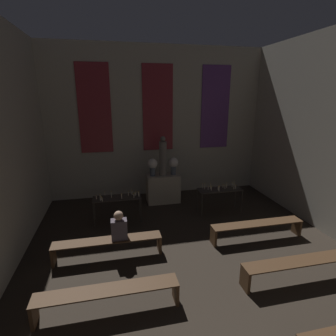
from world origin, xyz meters
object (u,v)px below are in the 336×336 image
altar (163,188)px  pew_third_left (108,295)px  statue (163,157)px  candle_rack_right (220,191)px  pew_back_left (108,244)px  flower_vase_left (152,165)px  flower_vase_right (173,164)px  pew_back_right (257,227)px  person_seated (119,227)px  candle_rack_left (117,200)px  pew_third_right (300,265)px

altar → pew_third_left: altar is taller
statue → candle_rack_right: statue is taller
candle_rack_right → pew_third_left: bearing=-135.5°
altar → pew_back_left: (-1.89, -2.98, -0.14)m
pew_back_left → altar: bearing=57.6°
altar → candle_rack_right: 2.00m
altar → flower_vase_left: flower_vase_left is taller
altar → flower_vase_right: bearing=0.0°
flower_vase_right → pew_third_left: flower_vase_right is taller
pew_third_left → pew_back_right: same height
pew_third_left → pew_back_left: bearing=90.0°
pew_third_left → pew_back_right: bearing=23.2°
candle_rack_right → pew_back_right: candle_rack_right is taller
altar → flower_vase_left: size_ratio=1.89×
flower_vase_left → person_seated: bearing=-112.8°
statue → candle_rack_left: statue is taller
flower_vase_right → candle_rack_right: (1.25, -1.16, -0.67)m
statue → flower_vase_right: statue is taller
flower_vase_left → pew_back_right: (2.26, -2.98, -1.00)m
pew_third_left → candle_rack_left: bearing=85.3°
pew_back_left → flower_vase_left: bearing=62.9°
flower_vase_right → candle_rack_right: size_ratio=0.43×
pew_back_right → pew_third_left: bearing=-156.8°
statue → pew_back_left: size_ratio=0.55×
candle_rack_right → pew_third_right: candle_rack_right is taller
altar → candle_rack_left: altar is taller
flower_vase_left → pew_back_right: 3.87m
flower_vase_left → person_seated: 3.29m
flower_vase_right → candle_rack_left: flower_vase_right is taller
flower_vase_left → pew_third_right: 5.22m
altar → pew_back_left: altar is taller
statue → flower_vase_right: size_ratio=2.26×
pew_third_right → pew_back_left: bearing=156.8°
statue → flower_vase_left: (-0.37, 0.00, -0.26)m
statue → pew_third_left: 5.13m
statue → pew_back_right: size_ratio=0.55×
candle_rack_left → candle_rack_right: candle_rack_left is taller
altar → candle_rack_right: altar is taller
altar → pew_back_right: 3.53m
pew_back_left → candle_rack_right: bearing=27.4°
flower_vase_left → candle_rack_right: 2.39m
pew_back_left → person_seated: 0.49m
flower_vase_right → pew_third_right: flower_vase_right is taller
person_seated → pew_back_left: bearing=180.0°
flower_vase_right → pew_back_right: 3.49m
statue → flower_vase_right: (0.37, 0.00, -0.26)m
flower_vase_right → altar: bearing=180.0°
flower_vase_left → statue: bearing=0.0°
pew_back_left → pew_back_right: bearing=0.0°
statue → candle_rack_left: 2.20m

